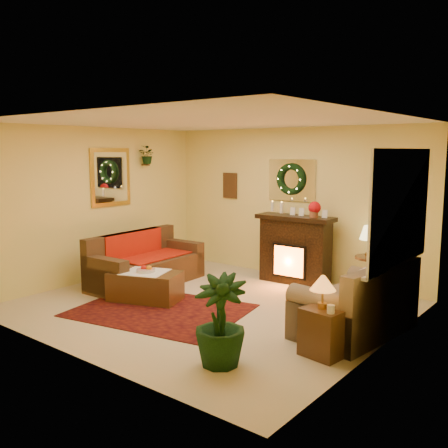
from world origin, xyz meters
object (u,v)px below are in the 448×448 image
Objects in this scene: loveseat at (355,299)px; end_table_square at (325,331)px; side_table_round at (370,275)px; coffee_table at (145,287)px; sofa at (147,259)px; fireplace at (295,251)px.

loveseat is 0.85m from end_table_square.
side_table_round is at bearing 113.92° from loveseat.
coffee_table is (-3.01, 0.15, -0.06)m from end_table_square.
sofa is at bearing -151.62° from side_table_round.
fireplace is (1.87, 1.62, 0.12)m from sofa.
coffee_table is (-2.97, -0.69, -0.21)m from loveseat.
fireplace is at bearing -176.46° from side_table_round.
loveseat reaches higher than side_table_round.
sofa is 0.94m from coffee_table.
side_table_round is 2.54m from end_table_square.
loveseat is at bearing -2.02° from sofa.
side_table_round is 0.59× the size of coffee_table.
sofa is at bearing -141.34° from fireplace.
sofa is 3.78× the size of end_table_square.
loveseat reaches higher than sofa.
coffee_table is at bearing 177.19° from end_table_square.
loveseat is 1.72m from side_table_round.
end_table_square is at bearing -23.29° from coffee_table.
loveseat is at bearing -44.08° from fireplace.
sofa is at bearing 167.89° from end_table_square.
side_table_round is 3.42m from coffee_table.
sofa reaches higher than coffee_table.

